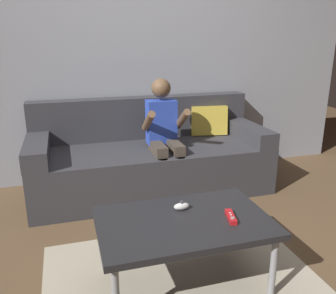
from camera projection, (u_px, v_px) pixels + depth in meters
ground_plane at (203, 274)px, 2.05m from camera, size 8.58×8.58×0.00m
wall_back at (138, 44)px, 3.22m from camera, size 4.29×0.05×2.50m
couch at (150, 158)px, 3.15m from camera, size 2.02×0.80×0.78m
person_seated_on_couch at (164, 132)px, 2.92m from camera, size 0.34×0.42×0.99m
coffee_table at (184, 226)px, 1.88m from camera, size 0.91×0.58×0.39m
area_rug at (183, 281)px, 1.98m from camera, size 1.51×1.14×0.01m
game_remote_red_near_edge at (231, 217)px, 1.87m from camera, size 0.07×0.14×0.03m
nunchuk_white at (182, 206)px, 1.97m from camera, size 0.09×0.04×0.05m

